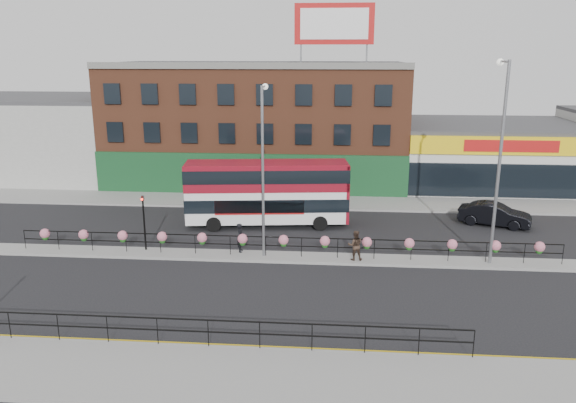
# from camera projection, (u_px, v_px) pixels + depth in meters

# --- Properties ---
(ground) EXTENTS (120.00, 120.00, 0.00)m
(ground) POSITION_uv_depth(u_px,v_px,m) (284.00, 258.00, 31.32)
(ground) COLOR black
(ground) RESTS_ON ground
(south_pavement) EXTENTS (60.00, 4.00, 0.15)m
(south_pavement) POSITION_uv_depth(u_px,v_px,m) (253.00, 377.00, 19.75)
(south_pavement) COLOR gray
(south_pavement) RESTS_ON ground
(north_pavement) EXTENTS (60.00, 4.00, 0.15)m
(north_pavement) POSITION_uv_depth(u_px,v_px,m) (298.00, 202.00, 42.85)
(north_pavement) COLOR gray
(north_pavement) RESTS_ON ground
(median) EXTENTS (60.00, 1.60, 0.15)m
(median) POSITION_uv_depth(u_px,v_px,m) (284.00, 257.00, 31.30)
(median) COLOR gray
(median) RESTS_ON ground
(yellow_line_inner) EXTENTS (60.00, 0.10, 0.01)m
(yellow_line_inner) POSITION_uv_depth(u_px,v_px,m) (261.00, 346.00, 21.98)
(yellow_line_inner) COLOR gold
(yellow_line_inner) RESTS_ON ground
(yellow_line_outer) EXTENTS (60.00, 0.10, 0.01)m
(yellow_line_outer) POSITION_uv_depth(u_px,v_px,m) (261.00, 349.00, 21.81)
(yellow_line_outer) COLOR gold
(yellow_line_outer) RESTS_ON ground
(brick_building) EXTENTS (25.00, 12.21, 10.30)m
(brick_building) POSITION_uv_depth(u_px,v_px,m) (259.00, 122.00, 49.53)
(brick_building) COLOR brown
(brick_building) RESTS_ON ground
(supermarket) EXTENTS (15.00, 12.25, 5.30)m
(supermarket) POSITION_uv_depth(u_px,v_px,m) (488.00, 154.00, 48.52)
(supermarket) COLOR silver
(supermarket) RESTS_ON ground
(warehouse_west) EXTENTS (15.50, 12.00, 7.30)m
(warehouse_west) POSITION_uv_depth(u_px,v_px,m) (41.00, 136.00, 51.57)
(warehouse_west) COLOR #A3A29E
(warehouse_west) RESTS_ON ground
(billboard) EXTENTS (6.00, 0.29, 4.40)m
(billboard) POSITION_uv_depth(u_px,v_px,m) (334.00, 24.00, 42.14)
(billboard) COLOR #AF1211
(billboard) RESTS_ON brick_building
(median_railing) EXTENTS (30.04, 0.56, 1.23)m
(median_railing) POSITION_uv_depth(u_px,v_px,m) (284.00, 241.00, 31.05)
(median_railing) COLOR black
(median_railing) RESTS_ON median
(south_railing) EXTENTS (20.04, 0.05, 1.12)m
(south_railing) POSITION_uv_depth(u_px,v_px,m) (208.00, 327.00, 21.51)
(south_railing) COLOR black
(south_railing) RESTS_ON south_pavement
(double_decker_bus) EXTENTS (10.79, 3.68, 4.27)m
(double_decker_bus) POSITION_uv_depth(u_px,v_px,m) (268.00, 187.00, 36.63)
(double_decker_bus) COLOR white
(double_decker_bus) RESTS_ON ground
(car) EXTENTS (4.67, 5.65, 1.51)m
(car) POSITION_uv_depth(u_px,v_px,m) (495.00, 214.00, 37.11)
(car) COLOR black
(car) RESTS_ON ground
(pedestrian_a) EXTENTS (0.66, 0.49, 1.66)m
(pedestrian_a) POSITION_uv_depth(u_px,v_px,m) (240.00, 238.00, 31.78)
(pedestrian_a) COLOR black
(pedestrian_a) RESTS_ON median
(pedestrian_b) EXTENTS (0.92, 0.78, 1.67)m
(pedestrian_b) POSITION_uv_depth(u_px,v_px,m) (355.00, 245.00, 30.51)
(pedestrian_b) COLOR #39291F
(pedestrian_b) RESTS_ON median
(lamp_column_west) EXTENTS (0.34, 1.64, 9.36)m
(lamp_column_west) POSITION_uv_depth(u_px,v_px,m) (263.00, 157.00, 30.14)
(lamp_column_west) COLOR gray
(lamp_column_west) RESTS_ON median
(lamp_column_east) EXTENTS (0.38, 1.87, 10.68)m
(lamp_column_east) POSITION_uv_depth(u_px,v_px,m) (500.00, 146.00, 28.92)
(lamp_column_east) COLOR gray
(lamp_column_east) RESTS_ON median
(traffic_light_median) EXTENTS (0.15, 0.28, 3.65)m
(traffic_light_median) POSITION_uv_depth(u_px,v_px,m) (143.00, 211.00, 31.70)
(traffic_light_median) COLOR black
(traffic_light_median) RESTS_ON median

